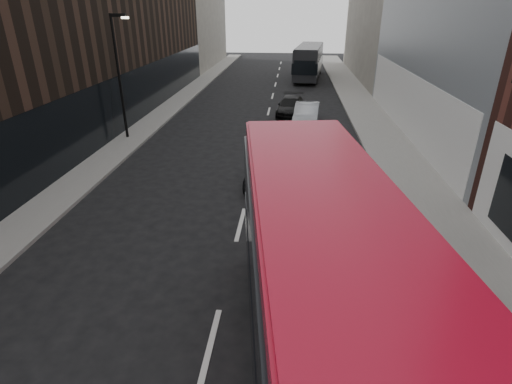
% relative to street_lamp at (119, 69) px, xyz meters
% --- Properties ---
extents(sidewalk_right, '(3.00, 80.00, 0.15)m').
position_rel_street_lamp_xyz_m(sidewalk_right, '(15.72, 7.00, -4.11)').
color(sidewalk_right, slate).
rests_on(sidewalk_right, ground).
extents(sidewalk_left, '(2.00, 80.00, 0.15)m').
position_rel_street_lamp_xyz_m(sidewalk_left, '(0.22, 7.00, -4.11)').
color(sidewalk_left, slate).
rests_on(sidewalk_left, ground).
extents(building_left_mid, '(5.00, 24.00, 14.00)m').
position_rel_street_lamp_xyz_m(building_left_mid, '(-3.28, 12.00, 2.82)').
color(building_left_mid, black).
rests_on(building_left_mid, ground).
extents(building_left_far, '(5.00, 20.00, 13.00)m').
position_rel_street_lamp_xyz_m(building_left_far, '(-3.28, 34.00, 2.32)').
color(building_left_far, slate).
rests_on(building_left_far, ground).
extents(street_lamp, '(1.06, 0.22, 7.00)m').
position_rel_street_lamp_xyz_m(street_lamp, '(0.00, 0.00, 0.00)').
color(street_lamp, black).
rests_on(street_lamp, sidewalk_left).
extents(red_bus, '(4.22, 11.66, 4.62)m').
position_rel_street_lamp_xyz_m(red_bus, '(10.77, -17.61, -1.62)').
color(red_bus, maroon).
rests_on(red_bus, ground).
extents(grey_bus, '(3.83, 11.32, 3.59)m').
position_rel_street_lamp_xyz_m(grey_bus, '(11.76, 24.15, -2.26)').
color(grey_bus, black).
rests_on(grey_bus, ground).
extents(car_a, '(1.55, 3.63, 1.22)m').
position_rel_street_lamp_xyz_m(car_a, '(8.72, -6.00, -3.57)').
color(car_a, black).
rests_on(car_a, ground).
extents(car_b, '(2.03, 4.74, 1.52)m').
position_rel_street_lamp_xyz_m(car_b, '(11.03, 4.10, -3.42)').
color(car_b, '#919499').
rests_on(car_b, ground).
extents(car_c, '(2.29, 4.83, 1.36)m').
position_rel_street_lamp_xyz_m(car_c, '(9.94, 6.88, -3.50)').
color(car_c, black).
rests_on(car_c, ground).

